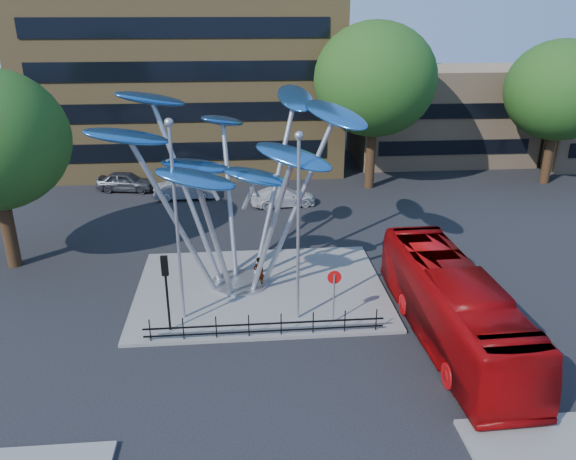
{
  "coord_description": "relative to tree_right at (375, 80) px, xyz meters",
  "views": [
    {
      "loc": [
        -1.84,
        -18.42,
        12.96
      ],
      "look_at": [
        0.16,
        4.0,
        3.93
      ],
      "focal_mm": 35.0,
      "sensor_mm": 36.0,
      "label": 1
    }
  ],
  "objects": [
    {
      "name": "pedestrian_railing_front",
      "position": [
        -9.0,
        -20.3,
        -7.48
      ],
      "size": [
        10.0,
        0.06,
        1.0
      ],
      "color": "black",
      "rests_on": "traffic_island"
    },
    {
      "name": "tree_far",
      "position": [
        14.0,
        0.0,
        -0.93
      ],
      "size": [
        8.0,
        8.0,
        10.81
      ],
      "color": "black",
      "rests_on": "ground"
    },
    {
      "name": "no_entry_sign_island",
      "position": [
        -6.0,
        -19.48,
        -6.22
      ],
      "size": [
        0.6,
        0.1,
        2.45
      ],
      "color": "#9EA0A5",
      "rests_on": "traffic_island"
    },
    {
      "name": "pedestrian",
      "position": [
        -9.08,
        -15.92,
        -7.1
      ],
      "size": [
        0.68,
        0.59,
        1.58
      ],
      "primitive_type": "imported",
      "rotation": [
        0.0,
        0.0,
        3.58
      ],
      "color": "gray",
      "rests_on": "traffic_island"
    },
    {
      "name": "parked_car_mid",
      "position": [
        -13.82,
        -1.52,
        -7.33
      ],
      "size": [
        4.33,
        1.59,
        1.41
      ],
      "primitive_type": "imported",
      "rotation": [
        0.0,
        0.0,
        1.59
      ],
      "color": "#A3A5AA",
      "rests_on": "ground"
    },
    {
      "name": "tree_right",
      "position": [
        0.0,
        0.0,
        0.0
      ],
      "size": [
        8.8,
        8.8,
        12.11
      ],
      "color": "black",
      "rests_on": "ground"
    },
    {
      "name": "ground",
      "position": [
        -8.0,
        -22.0,
        -8.04
      ],
      "size": [
        120.0,
        120.0,
        0.0
      ],
      "primitive_type": "plane",
      "color": "black",
      "rests_on": "ground"
    },
    {
      "name": "leaf_sculpture",
      "position": [
        -10.07,
        -15.32,
        -1.16
      ],
      "size": [
        12.72,
        9.54,
        9.51
      ],
      "color": "#9EA0A5",
      "rests_on": "traffic_island"
    },
    {
      "name": "street_lamp_right",
      "position": [
        -7.5,
        -19.0,
        -2.94
      ],
      "size": [
        0.36,
        0.36,
        8.3
      ],
      "color": "#9EA0A5",
      "rests_on": "traffic_island"
    },
    {
      "name": "red_bus",
      "position": [
        -1.4,
        -21.07,
        -6.43
      ],
      "size": [
        2.99,
        11.58,
        3.21
      ],
      "primitive_type": "imported",
      "rotation": [
        0.0,
        0.0,
        0.03
      ],
      "color": "#9A0709",
      "rests_on": "ground"
    },
    {
      "name": "traffic_island",
      "position": [
        -9.0,
        -16.0,
        -7.96
      ],
      "size": [
        12.0,
        9.0,
        0.15
      ],
      "primitive_type": "cube",
      "color": "slate",
      "rests_on": "ground"
    },
    {
      "name": "parked_car_left",
      "position": [
        -18.32,
        0.76,
        -7.3
      ],
      "size": [
        4.53,
        2.44,
        1.46
      ],
      "primitive_type": "imported",
      "rotation": [
        0.0,
        0.0,
        1.4
      ],
      "color": "#404247",
      "rests_on": "ground"
    },
    {
      "name": "traffic_light_island",
      "position": [
        -13.0,
        -19.5,
        -5.42
      ],
      "size": [
        0.28,
        0.18,
        3.42
      ],
      "color": "black",
      "rests_on": "traffic_island"
    },
    {
      "name": "low_building_near",
      "position": [
        8.0,
        8.0,
        -4.04
      ],
      "size": [
        15.0,
        8.0,
        8.0
      ],
      "primitive_type": "cube",
      "color": "tan",
      "rests_on": "ground"
    },
    {
      "name": "parked_car_right",
      "position": [
        -6.89,
        -3.59,
        -7.39
      ],
      "size": [
        4.67,
        2.36,
        1.3
      ],
      "primitive_type": "imported",
      "rotation": [
        0.0,
        0.0,
        1.69
      ],
      "color": "silver",
      "rests_on": "ground"
    },
    {
      "name": "street_lamp_left",
      "position": [
        -12.5,
        -18.5,
        -2.68
      ],
      "size": [
        0.36,
        0.36,
        8.8
      ],
      "color": "#9EA0A5",
      "rests_on": "traffic_island"
    }
  ]
}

